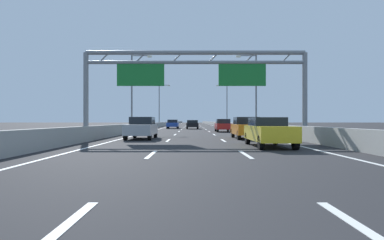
{
  "coord_description": "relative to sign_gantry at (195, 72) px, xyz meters",
  "views": [
    {
      "loc": [
        -0.24,
        -0.26,
        1.3
      ],
      "look_at": [
        -0.33,
        53.9,
        1.4
      ],
      "focal_mm": 31.24,
      "sensor_mm": 36.0,
      "label": 1
    }
  ],
  "objects": [
    {
      "name": "lane_dash_left_5",
      "position": [
        -1.73,
        24.75,
        -4.8
      ],
      "size": [
        0.16,
        3.0,
        0.01
      ],
      "primitive_type": "cube",
      "color": "white",
      "rests_on": "ground_plane"
    },
    {
      "name": "lane_dash_right_8",
      "position": [
        1.87,
        51.75,
        -4.8
      ],
      "size": [
        0.16,
        3.0,
        0.01
      ],
      "primitive_type": "cube",
      "color": "white",
      "rests_on": "ground_plane"
    },
    {
      "name": "lane_dash_left_1",
      "position": [
        -1.73,
        -11.25,
        -4.8
      ],
      "size": [
        0.16,
        3.0,
        0.01
      ],
      "primitive_type": "cube",
      "color": "white",
      "rests_on": "ground_plane"
    },
    {
      "name": "lane_dash_left_17",
      "position": [
        -1.73,
        132.75,
        -4.8
      ],
      "size": [
        0.16,
        3.0,
        0.01
      ],
      "primitive_type": "cube",
      "color": "white",
      "rests_on": "ground_plane"
    },
    {
      "name": "lane_dash_left_12",
      "position": [
        -1.73,
        87.75,
        -4.8
      ],
      "size": [
        0.16,
        3.0,
        0.01
      ],
      "primitive_type": "cube",
      "color": "white",
      "rests_on": "ground_plane"
    },
    {
      "name": "lane_dash_right_17",
      "position": [
        1.87,
        132.75,
        -4.8
      ],
      "size": [
        0.16,
        3.0,
        0.01
      ],
      "primitive_type": "cube",
      "color": "white",
      "rests_on": "ground_plane"
    },
    {
      "name": "lane_dash_right_13",
      "position": [
        1.87,
        96.75,
        -4.8
      ],
      "size": [
        0.16,
        3.0,
        0.01
      ],
      "primitive_type": "cube",
      "color": "white",
      "rests_on": "ground_plane"
    },
    {
      "name": "lane_dash_left_13",
      "position": [
        -1.73,
        96.75,
        -4.8
      ],
      "size": [
        0.16,
        3.0,
        0.01
      ],
      "primitive_type": "cube",
      "color": "white",
      "rests_on": "ground_plane"
    },
    {
      "name": "lane_dash_right_6",
      "position": [
        1.87,
        33.75,
        -4.8
      ],
      "size": [
        0.16,
        3.0,
        0.01
      ],
      "primitive_type": "cube",
      "color": "white",
      "rests_on": "ground_plane"
    },
    {
      "name": "lane_dash_right_7",
      "position": [
        1.87,
        42.75,
        -4.8
      ],
      "size": [
        0.16,
        3.0,
        0.01
      ],
      "primitive_type": "cube",
      "color": "white",
      "rests_on": "ground_plane"
    },
    {
      "name": "sign_gantry",
      "position": [
        0.0,
        0.0,
        0.0
      ],
      "size": [
        16.13,
        0.36,
        6.36
      ],
      "color": "gray",
      "rests_on": "ground_plane"
    },
    {
      "name": "lane_dash_left_16",
      "position": [
        -1.73,
        123.75,
        -4.8
      ],
      "size": [
        0.16,
        3.0,
        0.01
      ],
      "primitive_type": "cube",
      "color": "white",
      "rests_on": "ground_plane"
    },
    {
      "name": "lane_dash_right_5",
      "position": [
        1.87,
        24.75,
        -4.8
      ],
      "size": [
        0.16,
        3.0,
        0.01
      ],
      "primitive_type": "cube",
      "color": "white",
      "rests_on": "ground_plane"
    },
    {
      "name": "orange_car",
      "position": [
        3.81,
        0.22,
        -4.01
      ],
      "size": [
        1.86,
        4.38,
        1.56
      ],
      "color": "orange",
      "rests_on": "ground_plane"
    },
    {
      "name": "lane_dash_left_3",
      "position": [
        -1.73,
        6.75,
        -4.8
      ],
      "size": [
        0.16,
        3.0,
        0.01
      ],
      "primitive_type": "cube",
      "color": "white",
      "rests_on": "ground_plane"
    },
    {
      "name": "lane_dash_right_2",
      "position": [
        1.87,
        -2.25,
        -4.8
      ],
      "size": [
        0.16,
        3.0,
        0.01
      ],
      "primitive_type": "cube",
      "color": "white",
      "rests_on": "ground_plane"
    },
    {
      "name": "lane_dash_right_1",
      "position": [
        1.87,
        -11.25,
        -4.8
      ],
      "size": [
        0.16,
        3.0,
        0.01
      ],
      "primitive_type": "cube",
      "color": "white",
      "rests_on": "ground_plane"
    },
    {
      "name": "lane_dash_left_0",
      "position": [
        -1.73,
        -20.25,
        -4.8
      ],
      "size": [
        0.16,
        3.0,
        0.01
      ],
      "primitive_type": "cube",
      "color": "white",
      "rests_on": "ground_plane"
    },
    {
      "name": "barrier_right",
      "position": [
        6.97,
        86.25,
        -4.33
      ],
      "size": [
        0.45,
        220.0,
        0.95
      ],
      "color": "#9E9E99",
      "rests_on": "ground_plane"
    },
    {
      "name": "barrier_left",
      "position": [
        -6.83,
        86.25,
        -4.33
      ],
      "size": [
        0.45,
        220.0,
        0.95
      ],
      "color": "#9E9E99",
      "rests_on": "ground_plane"
    },
    {
      "name": "yellow_car",
      "position": [
        3.67,
        -7.28,
        -4.04
      ],
      "size": [
        1.76,
        4.69,
        1.47
      ],
      "color": "yellow",
      "rests_on": "ground_plane"
    },
    {
      "name": "blue_car",
      "position": [
        -3.34,
        30.9,
        -4.05
      ],
      "size": [
        1.84,
        4.58,
        1.46
      ],
      "color": "#2347AD",
      "rests_on": "ground_plane"
    },
    {
      "name": "black_car",
      "position": [
        -0.11,
        28.29,
        -4.08
      ],
      "size": [
        1.86,
        4.38,
        1.38
      ],
      "color": "black",
      "rests_on": "ground_plane"
    },
    {
      "name": "lane_dash_right_11",
      "position": [
        1.87,
        78.75,
        -4.8
      ],
      "size": [
        0.16,
        3.0,
        0.01
      ],
      "primitive_type": "cube",
      "color": "white",
      "rests_on": "ground_plane"
    },
    {
      "name": "lane_dash_right_10",
      "position": [
        1.87,
        69.75,
        -4.8
      ],
      "size": [
        0.16,
        3.0,
        0.01
      ],
      "primitive_type": "cube",
      "color": "white",
      "rests_on": "ground_plane"
    },
    {
      "name": "lane_dash_right_3",
      "position": [
        1.87,
        6.75,
        -4.8
      ],
      "size": [
        0.16,
        3.0,
        0.01
      ],
      "primitive_type": "cube",
      "color": "white",
      "rests_on": "ground_plane"
    },
    {
      "name": "lane_dash_right_14",
      "position": [
        1.87,
        105.75,
        -4.8
      ],
      "size": [
        0.16,
        3.0,
        0.01
      ],
      "primitive_type": "cube",
      "color": "white",
      "rests_on": "ground_plane"
    },
    {
      "name": "ground_plane",
      "position": [
        0.07,
        76.25,
        -4.81
      ],
      "size": [
        260.0,
        260.0,
        0.0
      ],
      "primitive_type": "plane",
      "color": "#262628"
    },
    {
      "name": "streetlamp_left_mid",
      "position": [
        -7.4,
        17.25,
        0.59
      ],
      "size": [
        2.58,
        0.28,
        9.5
      ],
      "color": "slate",
      "rests_on": "ground_plane"
    },
    {
      "name": "lane_dash_right_0",
      "position": [
        1.87,
        -20.25,
        -4.8
      ],
      "size": [
        0.16,
        3.0,
        0.01
      ],
      "primitive_type": "cube",
      "color": "white",
      "rests_on": "ground_plane"
    },
    {
      "name": "lane_dash_left_2",
      "position": [
        -1.73,
        -2.25,
        -4.8
      ],
      "size": [
        0.16,
        3.0,
        0.01
      ],
      "primitive_type": "cube",
      "color": "white",
      "rests_on": "ground_plane"
    },
    {
      "name": "lane_dash_right_15",
      "position": [
        1.87,
        114.75,
        -4.8
      ],
      "size": [
        0.16,
        3.0,
        0.01
      ],
      "primitive_type": "cube",
      "color": "white",
      "rests_on": "ground_plane"
    },
    {
      "name": "lane_dash_left_9",
      "position": [
        -1.73,
        60.75,
        -4.8
      ],
      "size": [
        0.16,
        3.0,
        0.01
      ],
      "primitive_type": "cube",
      "color": "white",
      "rests_on": "ground_plane"
    },
    {
      "name": "lane_dash_left_4",
      "position": [
        -1.73,
        15.75,
        -4.8
      ],
      "size": [
        0.16,
        3.0,
        0.01
      ],
      "primitive_type": "cube",
      "color": "white",
      "rests_on": "ground_plane"
    },
    {
      "name": "streetlamp_right_far",
      "position": [
        7.53,
        51.69,
        0.59
      ],
      "size": [
        2.58,
        0.28,
        9.5
      ],
      "color": "slate",
      "rests_on": "ground_plane"
    },
    {
      "name": "lane_dash_left_10",
      "position": [
        -1.73,
        69.75,
        -4.8
      ],
      "size": [
        0.16,
        3.0,
        0.01
      ],
      "primitive_type": "cube",
      "color": "white",
      "rests_on": "ground_plane"
    },
    {
      "name": "lane_dash_left_14",
      "position": [
        -1.73,
        105.75,
        -4.8
      ],
      "size": [
        0.16,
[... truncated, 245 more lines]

